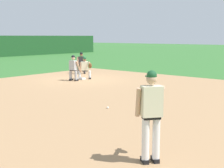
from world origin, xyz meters
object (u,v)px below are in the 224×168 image
object	(u,v)px
baserunner	(73,67)
umpire	(81,62)
baseball	(108,108)
first_baseman	(85,67)
first_base_bag	(82,79)
pitcher	(151,111)

from	to	relation	value
baserunner	umpire	world-z (taller)	same
baseball	umpire	world-z (taller)	umpire
baseball	first_baseman	distance (m)	7.73
baserunner	umpire	xyz separation A→B (m)	(2.68, 2.08, 0.00)
first_base_bag	pitcher	distance (m)	12.49
baseball	umpire	bearing A→B (deg)	50.54
first_base_bag	baseball	distance (m)	7.68
pitcher	umpire	world-z (taller)	pitcher
umpire	pitcher	bearing A→B (deg)	-129.24
first_base_bag	baseball	world-z (taller)	first_base_bag
pitcher	baserunner	xyz separation A→B (m)	(6.97, 9.73, -0.27)
baserunner	umpire	size ratio (longest dim) A/B	1.00
first_base_bag	baseball	size ratio (longest dim) A/B	5.14
baseball	umpire	size ratio (longest dim) A/B	0.05
first_base_bag	baserunner	distance (m)	1.03
baserunner	baseball	bearing A→B (deg)	-123.52
baseball	pitcher	bearing A→B (deg)	-128.78
baseball	first_baseman	size ratio (longest dim) A/B	0.06
baseball	first_baseman	bearing A→B (deg)	50.75
baseball	first_baseman	xyz separation A→B (m)	(4.87, 5.97, 0.69)
pitcher	first_baseman	bearing A→B (deg)	50.93
first_baseman	baserunner	distance (m)	0.89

